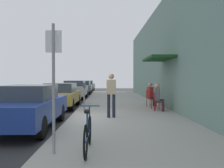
{
  "coord_description": "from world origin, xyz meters",
  "views": [
    {
      "loc": [
        1.46,
        -9.27,
        1.63
      ],
      "look_at": [
        1.83,
        7.36,
        1.24
      ],
      "focal_mm": 38.36,
      "sensor_mm": 36.0,
      "label": 1
    }
  ],
  "objects_px": {
    "parked_car_1": "(61,95)",
    "cafe_chair_2": "(150,97)",
    "cafe_chair_1": "(154,98)",
    "seated_patron_2": "(151,93)",
    "seated_patron_0": "(159,96)",
    "parked_car_0": "(28,106)",
    "pedestrian_standing": "(111,92)",
    "street_sign": "(54,78)",
    "cafe_chair_0": "(157,100)",
    "parked_car_3": "(83,87)",
    "bicycle_0": "(88,134)",
    "parking_meter": "(84,95)",
    "parked_car_4": "(87,85)",
    "parked_car_2": "(75,89)"
  },
  "relations": [
    {
      "from": "parked_car_1",
      "to": "cafe_chair_2",
      "type": "bearing_deg",
      "value": -5.87
    },
    {
      "from": "cafe_chair_1",
      "to": "seated_patron_2",
      "type": "relative_size",
      "value": 0.67
    },
    {
      "from": "seated_patron_0",
      "to": "cafe_chair_1",
      "type": "distance_m",
      "value": 0.91
    },
    {
      "from": "parked_car_0",
      "to": "pedestrian_standing",
      "type": "height_order",
      "value": "pedestrian_standing"
    },
    {
      "from": "street_sign",
      "to": "cafe_chair_0",
      "type": "xyz_separation_m",
      "value": [
        3.41,
        6.24,
        -1.02
      ]
    },
    {
      "from": "parked_car_3",
      "to": "street_sign",
      "type": "xyz_separation_m",
      "value": [
        1.5,
        -20.73,
        0.92
      ]
    },
    {
      "from": "cafe_chair_1",
      "to": "pedestrian_standing",
      "type": "height_order",
      "value": "pedestrian_standing"
    },
    {
      "from": "bicycle_0",
      "to": "cafe_chair_2",
      "type": "distance_m",
      "value": 8.36
    },
    {
      "from": "parking_meter",
      "to": "seated_patron_0",
      "type": "relative_size",
      "value": 1.02
    },
    {
      "from": "parking_meter",
      "to": "parked_car_0",
      "type": "bearing_deg",
      "value": -117.97
    },
    {
      "from": "parking_meter",
      "to": "cafe_chair_0",
      "type": "bearing_deg",
      "value": 5.45
    },
    {
      "from": "parked_car_0",
      "to": "parking_meter",
      "type": "height_order",
      "value": "parking_meter"
    },
    {
      "from": "parked_car_1",
      "to": "parked_car_4",
      "type": "xyz_separation_m",
      "value": [
        0.0,
        18.06,
        -0.0
      ]
    },
    {
      "from": "parked_car_2",
      "to": "seated_patron_0",
      "type": "height_order",
      "value": "parked_car_2"
    },
    {
      "from": "street_sign",
      "to": "bicycle_0",
      "type": "distance_m",
      "value": 1.35
    },
    {
      "from": "parked_car_1",
      "to": "cafe_chair_1",
      "type": "bearing_deg",
      "value": -16.35
    },
    {
      "from": "parked_car_1",
      "to": "parked_car_4",
      "type": "distance_m",
      "value": 18.06
    },
    {
      "from": "parked_car_0",
      "to": "cafe_chair_1",
      "type": "height_order",
      "value": "parked_car_0"
    },
    {
      "from": "parked_car_3",
      "to": "parked_car_4",
      "type": "relative_size",
      "value": 1.0
    },
    {
      "from": "bicycle_0",
      "to": "cafe_chair_1",
      "type": "height_order",
      "value": "bicycle_0"
    },
    {
      "from": "cafe_chair_0",
      "to": "cafe_chair_1",
      "type": "height_order",
      "value": "same"
    },
    {
      "from": "street_sign",
      "to": "seated_patron_2",
      "type": "relative_size",
      "value": 2.02
    },
    {
      "from": "parked_car_1",
      "to": "parked_car_2",
      "type": "bearing_deg",
      "value": 90.0
    },
    {
      "from": "parked_car_0",
      "to": "parked_car_3",
      "type": "height_order",
      "value": "parked_car_0"
    },
    {
      "from": "parked_car_2",
      "to": "parking_meter",
      "type": "height_order",
      "value": "parked_car_2"
    },
    {
      "from": "parked_car_2",
      "to": "parked_car_4",
      "type": "relative_size",
      "value": 1.0
    },
    {
      "from": "parking_meter",
      "to": "seated_patron_0",
      "type": "height_order",
      "value": "parking_meter"
    },
    {
      "from": "cafe_chair_0",
      "to": "parked_car_4",
      "type": "bearing_deg",
      "value": 103.55
    },
    {
      "from": "street_sign",
      "to": "bicycle_0",
      "type": "bearing_deg",
      "value": 13.06
    },
    {
      "from": "cafe_chair_0",
      "to": "parking_meter",
      "type": "bearing_deg",
      "value": -174.55
    },
    {
      "from": "bicycle_0",
      "to": "parked_car_2",
      "type": "bearing_deg",
      "value": 98.62
    },
    {
      "from": "cafe_chair_1",
      "to": "parked_car_2",
      "type": "bearing_deg",
      "value": 123.74
    },
    {
      "from": "bicycle_0",
      "to": "parked_car_4",
      "type": "bearing_deg",
      "value": 94.68
    },
    {
      "from": "parked_car_2",
      "to": "street_sign",
      "type": "distance_m",
      "value": 14.57
    },
    {
      "from": "parked_car_1",
      "to": "seated_patron_2",
      "type": "distance_m",
      "value": 4.99
    },
    {
      "from": "parked_car_0",
      "to": "parked_car_2",
      "type": "xyz_separation_m",
      "value": [
        -0.0,
        11.46,
        0.02
      ]
    },
    {
      "from": "seated_patron_0",
      "to": "cafe_chair_2",
      "type": "distance_m",
      "value": 1.84
    },
    {
      "from": "parked_car_4",
      "to": "parking_meter",
      "type": "distance_m",
      "value": 20.75
    },
    {
      "from": "street_sign",
      "to": "cafe_chair_1",
      "type": "height_order",
      "value": "street_sign"
    },
    {
      "from": "street_sign",
      "to": "pedestrian_standing",
      "type": "distance_m",
      "value": 4.6
    },
    {
      "from": "parked_car_1",
      "to": "pedestrian_standing",
      "type": "relative_size",
      "value": 2.59
    },
    {
      "from": "parked_car_4",
      "to": "street_sign",
      "type": "bearing_deg",
      "value": -86.77
    },
    {
      "from": "street_sign",
      "to": "parked_car_0",
      "type": "bearing_deg",
      "value": 116.56
    },
    {
      "from": "parked_car_2",
      "to": "cafe_chair_2",
      "type": "distance_m",
      "value": 8.08
    },
    {
      "from": "parked_car_1",
      "to": "parked_car_3",
      "type": "xyz_separation_m",
      "value": [
        0.0,
        12.17,
        0.01
      ]
    },
    {
      "from": "parked_car_0",
      "to": "seated_patron_2",
      "type": "height_order",
      "value": "parked_car_0"
    },
    {
      "from": "street_sign",
      "to": "seated_patron_0",
      "type": "distance_m",
      "value": 7.17
    },
    {
      "from": "parked_car_2",
      "to": "pedestrian_standing",
      "type": "relative_size",
      "value": 2.59
    },
    {
      "from": "parked_car_2",
      "to": "seated_patron_2",
      "type": "distance_m",
      "value": 8.1
    },
    {
      "from": "parked_car_0",
      "to": "bicycle_0",
      "type": "xyz_separation_m",
      "value": [
        2.17,
        -2.85,
        -0.25
      ]
    }
  ]
}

